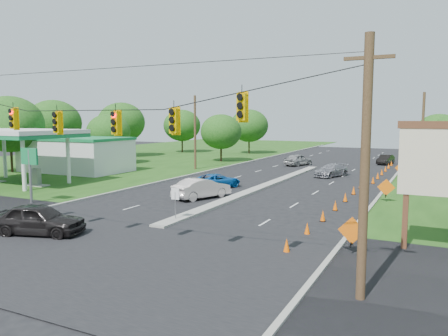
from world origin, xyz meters
The scene contains 42 objects.
ground centered at (0.00, 0.00, 0.00)m, with size 160.00×160.00×0.00m, color black.
grass_left centered at (-30.00, 20.00, 0.00)m, with size 40.00×160.00×0.06m, color #1E4714.
cross_street centered at (0.00, 0.00, 0.00)m, with size 160.00×14.00×0.02m, color black.
curb_left centered at (-10.10, 30.00, 0.00)m, with size 0.25×110.00×0.16m, color gray.
curb_right centered at (10.10, 30.00, 0.00)m, with size 0.25×110.00×0.16m, color gray.
median centered at (0.00, 21.00, 0.00)m, with size 1.00×34.00×0.18m, color gray.
median_sign centered at (0.00, 6.00, 1.46)m, with size 0.55×0.06×2.05m.
signal_span centered at (-0.05, -1.00, 4.97)m, with size 25.60×0.32×9.00m.
utility_pole_far_left centered at (-12.50, 30.00, 4.50)m, with size 0.28×0.28×9.00m, color #422D1C.
utility_pole_far_right centered at (12.50, 35.00, 4.50)m, with size 0.28×0.28×9.00m, color #422D1C.
gas_station centered at (-23.64, 20.24, 2.58)m, with size 18.40×19.70×5.20m.
pylon_sign centered at (14.31, 6.20, 4.00)m, with size 5.90×2.30×6.12m.
cone_0 centered at (8.04, 3.00, 0.35)m, with size 0.32×0.32×0.70m, color #FF6005.
cone_1 centered at (8.04, 6.50, 0.35)m, with size 0.32×0.32×0.70m, color #FF6005.
cone_2 centered at (8.04, 10.00, 0.35)m, with size 0.32×0.32×0.70m, color #FF6005.
cone_3 centered at (8.04, 13.50, 0.35)m, with size 0.32×0.32×0.70m, color #FF6005.
cone_4 centered at (8.04, 17.00, 0.35)m, with size 0.32×0.32×0.70m, color #FF6005.
cone_5 centered at (8.04, 20.50, 0.35)m, with size 0.32×0.32×0.70m, color #FF6005.
cone_6 centered at (8.04, 24.00, 0.35)m, with size 0.32×0.32×0.70m, color #FF6005.
cone_7 centered at (8.64, 27.50, 0.35)m, with size 0.32×0.32×0.70m, color #FF6005.
cone_8 centered at (8.64, 31.00, 0.35)m, with size 0.32×0.32×0.70m, color #FF6005.
cone_9 centered at (8.64, 34.50, 0.35)m, with size 0.32×0.32×0.70m, color #FF6005.
cone_10 centered at (8.64, 38.00, 0.35)m, with size 0.32×0.32×0.70m, color #FF6005.
cone_11 centered at (8.64, 41.50, 0.35)m, with size 0.32×0.32×0.70m, color #FF6005.
cone_12 centered at (8.64, 45.00, 0.35)m, with size 0.32×0.32×0.70m, color #FF6005.
work_sign_0 centered at (10.80, 4.00, 1.09)m, with size 1.27×0.58×1.37m.
work_sign_1 centered at (10.80, 18.00, 1.09)m, with size 1.27×0.58×1.37m.
work_sign_2 centered at (10.80, 32.00, 1.09)m, with size 1.27×0.58×1.37m.
tree_1 centered at (-30.00, 18.00, 5.58)m, with size 7.56×7.56×8.82m.
tree_2 centered at (-26.00, 30.00, 4.34)m, with size 5.88×5.88×6.86m.
tree_3 centered at (-32.00, 40.00, 5.58)m, with size 7.56×7.56×8.82m.
tree_4 centered at (-28.00, 52.00, 4.96)m, with size 6.72×6.72×7.84m.
tree_5 centered at (-14.00, 40.00, 4.34)m, with size 5.88×5.88×6.86m.
tree_6 centered at (-16.00, 55.00, 4.96)m, with size 6.72×6.72×7.84m.
tree_12 centered at (14.00, 48.00, 4.34)m, with size 5.88×5.88×6.86m.
tree_14 centered at (-34.00, 28.00, 5.58)m, with size 7.56×7.56×8.82m.
black_sedan centered at (-4.94, 0.15, 0.84)m, with size 1.98×4.93×1.68m, color black.
white_sedan centered at (-2.35, 13.46, 0.80)m, with size 1.68×4.83×1.59m, color #BCB0AD.
blue_pickup centered at (-3.64, 18.51, 0.65)m, with size 2.17×4.70×1.31m, color #105BB0.
silver_car_far centered at (3.86, 30.85, 0.68)m, with size 1.89×4.66×1.35m, color gray.
silver_car_oncoming centered at (-2.58, 40.08, 0.79)m, with size 1.86×4.62×1.57m, color gray.
dark_car_receding centered at (7.70, 46.79, 0.66)m, with size 1.40×4.01×1.32m, color black.
Camera 1 is at (14.19, -16.02, 6.24)m, focal length 35.00 mm.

